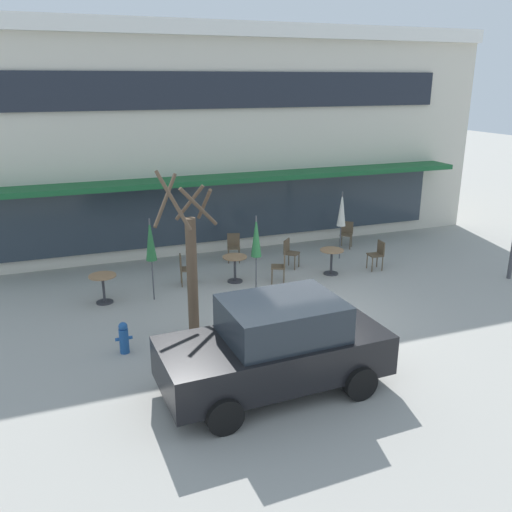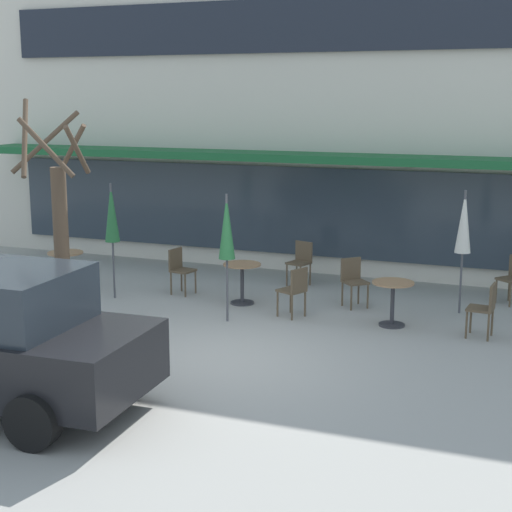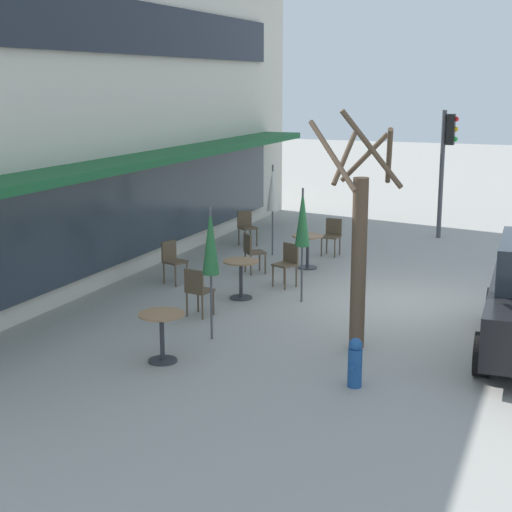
{
  "view_description": "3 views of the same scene",
  "coord_description": "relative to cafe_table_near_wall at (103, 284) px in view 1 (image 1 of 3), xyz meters",
  "views": [
    {
      "loc": [
        -5.36,
        -10.84,
        5.54
      ],
      "look_at": [
        -0.25,
        2.75,
        0.8
      ],
      "focal_mm": 38.0,
      "sensor_mm": 36.0,
      "label": 1
    },
    {
      "loc": [
        4.62,
        -10.01,
        3.82
      ],
      "look_at": [
        -0.24,
        2.37,
        1.07
      ],
      "focal_mm": 55.0,
      "sensor_mm": 36.0,
      "label": 2
    },
    {
      "loc": [
        -14.32,
        -2.75,
        4.15
      ],
      "look_at": [
        -0.71,
        2.76,
        0.86
      ],
      "focal_mm": 55.0,
      "sensor_mm": 36.0,
      "label": 3
    }
  ],
  "objects": [
    {
      "name": "cafe_chair_5",
      "position": [
        4.23,
        2.06,
        0.01
      ],
      "size": [
        0.5,
        0.5,
        0.89
      ],
      "color": "brown",
      "rests_on": "ground"
    },
    {
      "name": "cafe_chair_2",
      "position": [
        8.36,
        2.12,
        0.01
      ],
      "size": [
        0.56,
        0.56,
        0.89
      ],
      "color": "brown",
      "rests_on": "ground"
    },
    {
      "name": "cafe_table_by_tree",
      "position": [
        6.57,
        -0.12,
        0.0
      ],
      "size": [
        0.7,
        0.7,
        0.76
      ],
      "color": "#333338",
      "rests_on": "ground"
    },
    {
      "name": "street_tree",
      "position": [
        1.72,
        -2.54,
        1.18
      ],
      "size": [
        1.35,
        1.51,
        3.76
      ],
      "color": "brown",
      "rests_on": "ground"
    },
    {
      "name": "cafe_chair_1",
      "position": [
        2.27,
        0.52,
        0.01
      ],
      "size": [
        0.46,
        0.46,
        0.89
      ],
      "color": "brown",
      "rests_on": "ground"
    },
    {
      "name": "cafe_table_streetside",
      "position": [
        3.68,
        0.28,
        0.0
      ],
      "size": [
        0.7,
        0.7,
        0.76
      ],
      "color": "#333338",
      "rests_on": "ground"
    },
    {
      "name": "ground_plane",
      "position": [
        4.46,
        -2.76,
        -0.52
      ],
      "size": [
        80.0,
        80.0,
        0.0
      ],
      "primitive_type": "plane",
      "color": "#9E9B93"
    },
    {
      "name": "cafe_chair_0",
      "position": [
        8.08,
        -0.24,
        0.01
      ],
      "size": [
        0.43,
        0.43,
        0.89
      ],
      "color": "brown",
      "rests_on": "ground"
    },
    {
      "name": "cafe_chair_3",
      "position": [
        4.88,
        -0.24,
        0.01
      ],
      "size": [
        0.53,
        0.53,
        0.89
      ],
      "color": "brown",
      "rests_on": "ground"
    },
    {
      "name": "patio_umbrella_cream_folded",
      "position": [
        7.53,
        1.09,
        1.11
      ],
      "size": [
        0.28,
        0.28,
        2.2
      ],
      "color": "#4C4C51",
      "rests_on": "ground"
    },
    {
      "name": "building_facade",
      "position": [
        4.46,
        7.2,
        3.11
      ],
      "size": [
        19.11,
        9.1,
        7.26
      ],
      "color": "beige",
      "rests_on": "ground"
    },
    {
      "name": "patio_umbrella_corner_open",
      "position": [
        3.89,
        -0.89,
        1.11
      ],
      "size": [
        0.28,
        0.28,
        2.2
      ],
      "color": "#4C4C51",
      "rests_on": "ground"
    },
    {
      "name": "cafe_chair_4",
      "position": [
        5.64,
        0.85,
        0.01
      ],
      "size": [
        0.57,
        0.57,
        0.89
      ],
      "color": "brown",
      "rests_on": "ground"
    },
    {
      "name": "fire_hydrant",
      "position": [
        0.12,
        -2.95,
        -0.16
      ],
      "size": [
        0.36,
        0.2,
        0.71
      ],
      "color": "#1E4C8C",
      "rests_on": "ground"
    },
    {
      "name": "parked_sedan",
      "position": [
        2.59,
        -5.37,
        0.36
      ],
      "size": [
        4.27,
        2.14,
        1.76
      ],
      "color": "black",
      "rests_on": "ground"
    },
    {
      "name": "patio_umbrella_green_folded",
      "position": [
        1.25,
        -0.23,
        1.11
      ],
      "size": [
        0.28,
        0.28,
        2.2
      ],
      "color": "#4C4C51",
      "rests_on": "ground"
    },
    {
      "name": "cafe_table_near_wall",
      "position": [
        0.0,
        0.0,
        0.0
      ],
      "size": [
        0.7,
        0.7,
        0.76
      ],
      "color": "#333338",
      "rests_on": "ground"
    }
  ]
}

